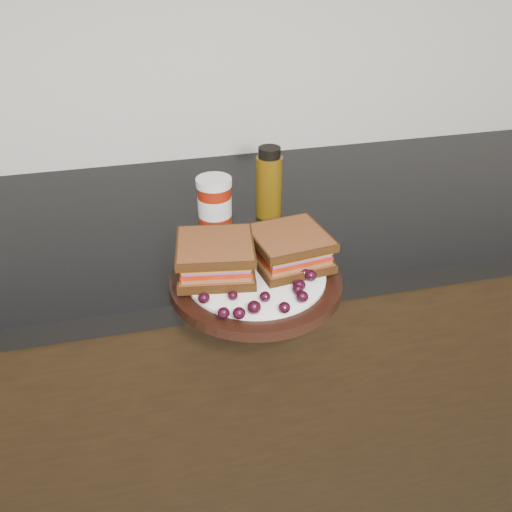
{
  "coord_description": "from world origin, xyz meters",
  "views": [
    {
      "loc": [
        0.02,
        0.67,
        1.43
      ],
      "look_at": [
        0.21,
        1.42,
        0.96
      ],
      "focal_mm": 40.0,
      "sensor_mm": 36.0,
      "label": 1
    }
  ],
  "objects_px": {
    "plate": "(256,283)",
    "condiment_jar": "(215,202)",
    "sandwich_left": "(216,258)",
    "oil_bottle": "(269,182)"
  },
  "relations": [
    {
      "from": "plate",
      "to": "condiment_jar",
      "type": "distance_m",
      "value": 0.23
    },
    {
      "from": "sandwich_left",
      "to": "condiment_jar",
      "type": "xyz_separation_m",
      "value": [
        0.04,
        0.2,
        -0.0
      ]
    },
    {
      "from": "oil_bottle",
      "to": "sandwich_left",
      "type": "bearing_deg",
      "value": -123.82
    },
    {
      "from": "plate",
      "to": "oil_bottle",
      "type": "height_order",
      "value": "oil_bottle"
    },
    {
      "from": "condiment_jar",
      "to": "oil_bottle",
      "type": "bearing_deg",
      "value": 9.12
    },
    {
      "from": "oil_bottle",
      "to": "plate",
      "type": "bearing_deg",
      "value": -109.57
    },
    {
      "from": "condiment_jar",
      "to": "oil_bottle",
      "type": "relative_size",
      "value": 0.69
    },
    {
      "from": "oil_bottle",
      "to": "condiment_jar",
      "type": "bearing_deg",
      "value": -170.88
    },
    {
      "from": "plate",
      "to": "condiment_jar",
      "type": "bearing_deg",
      "value": 96.58
    },
    {
      "from": "sandwich_left",
      "to": "oil_bottle",
      "type": "relative_size",
      "value": 0.86
    }
  ]
}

